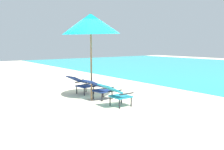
{
  "coord_description": "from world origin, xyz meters",
  "views": [
    {
      "loc": [
        6.35,
        -4.48,
        1.77
      ],
      "look_at": [
        0.0,
        0.27,
        0.75
      ],
      "focal_mm": 39.14,
      "sensor_mm": 36.0,
      "label": 1
    }
  ],
  "objects_px": {
    "lounge_chair_right": "(116,93)",
    "beach_umbrella_center": "(91,24)",
    "lounge_chair_left": "(81,83)",
    "lounge_chair_center": "(98,87)"
  },
  "relations": [
    {
      "from": "lounge_chair_right",
      "to": "beach_umbrella_center",
      "type": "distance_m",
      "value": 2.25
    },
    {
      "from": "lounge_chair_left",
      "to": "beach_umbrella_center",
      "type": "xyz_separation_m",
      "value": [
        0.97,
        -0.18,
        1.96
      ]
    },
    {
      "from": "lounge_chair_left",
      "to": "lounge_chair_right",
      "type": "distance_m",
      "value": 2.07
    },
    {
      "from": "beach_umbrella_center",
      "to": "lounge_chair_center",
      "type": "bearing_deg",
      "value": 60.33
    },
    {
      "from": "lounge_chair_center",
      "to": "beach_umbrella_center",
      "type": "xyz_separation_m",
      "value": [
        -0.11,
        -0.19,
        1.96
      ]
    },
    {
      "from": "lounge_chair_left",
      "to": "lounge_chair_center",
      "type": "xyz_separation_m",
      "value": [
        1.07,
        0.01,
        0.0
      ]
    },
    {
      "from": "lounge_chair_left",
      "to": "lounge_chair_right",
      "type": "xyz_separation_m",
      "value": [
        2.07,
        -0.07,
        0.0
      ]
    },
    {
      "from": "lounge_chair_left",
      "to": "beach_umbrella_center",
      "type": "bearing_deg",
      "value": -10.55
    },
    {
      "from": "lounge_chair_right",
      "to": "beach_umbrella_center",
      "type": "height_order",
      "value": "beach_umbrella_center"
    },
    {
      "from": "lounge_chair_left",
      "to": "lounge_chair_center",
      "type": "distance_m",
      "value": 1.07
    }
  ]
}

